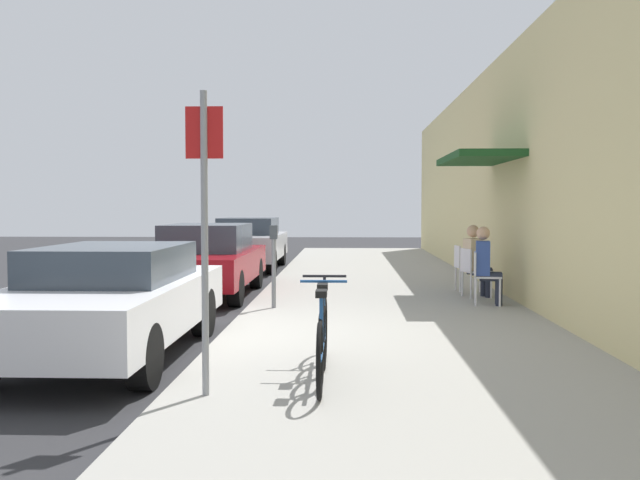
% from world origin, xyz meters
% --- Properties ---
extents(ground_plane, '(60.00, 60.00, 0.00)m').
position_xyz_m(ground_plane, '(0.00, 0.00, 0.00)').
color(ground_plane, '#2D2D30').
extents(sidewalk_slab, '(4.50, 32.00, 0.12)m').
position_xyz_m(sidewalk_slab, '(2.25, 2.00, 0.06)').
color(sidewalk_slab, '#9E9B93').
rests_on(sidewalk_slab, ground_plane).
extents(building_facade, '(1.40, 32.00, 4.59)m').
position_xyz_m(building_facade, '(4.64, 2.01, 2.30)').
color(building_facade, beige).
rests_on(building_facade, ground_plane).
extents(parked_car_0, '(1.80, 4.40, 1.29)m').
position_xyz_m(parked_car_0, '(-1.10, -1.00, 0.68)').
color(parked_car_0, silver).
rests_on(parked_car_0, ground_plane).
extents(parked_car_1, '(1.80, 4.40, 1.39)m').
position_xyz_m(parked_car_1, '(-1.10, 4.46, 0.72)').
color(parked_car_1, maroon).
rests_on(parked_car_1, ground_plane).
extents(parked_car_2, '(1.80, 4.40, 1.42)m').
position_xyz_m(parked_car_2, '(-1.10, 10.22, 0.74)').
color(parked_car_2, '#B7B7BC').
rests_on(parked_car_2, ground_plane).
extents(parking_meter, '(0.12, 0.10, 1.32)m').
position_xyz_m(parking_meter, '(0.45, 2.16, 0.89)').
color(parking_meter, slate).
rests_on(parking_meter, sidewalk_slab).
extents(street_sign, '(0.32, 0.06, 2.60)m').
position_xyz_m(street_sign, '(0.40, -2.98, 1.64)').
color(street_sign, gray).
rests_on(street_sign, sidewalk_slab).
extents(bicycle_0, '(0.46, 1.71, 0.90)m').
position_xyz_m(bicycle_0, '(1.38, -2.05, 0.48)').
color(bicycle_0, black).
rests_on(bicycle_0, sidewalk_slab).
extents(bicycle_1, '(0.46, 1.71, 0.90)m').
position_xyz_m(bicycle_1, '(1.39, -2.56, 0.48)').
color(bicycle_1, black).
rests_on(bicycle_1, sidewalk_slab).
extents(cafe_chair_0, '(0.51, 0.51, 0.87)m').
position_xyz_m(cafe_chair_0, '(3.86, 2.64, 0.62)').
color(cafe_chair_0, silver).
rests_on(cafe_chair_0, sidewalk_slab).
extents(seated_patron_0, '(0.47, 0.41, 1.29)m').
position_xyz_m(seated_patron_0, '(3.92, 2.63, 0.82)').
color(seated_patron_0, '#232838').
rests_on(seated_patron_0, sidewalk_slab).
extents(cafe_chair_1, '(0.53, 0.53, 0.87)m').
position_xyz_m(cafe_chair_1, '(3.86, 3.56, 0.62)').
color(cafe_chair_1, silver).
rests_on(cafe_chair_1, sidewalk_slab).
extents(seated_patron_1, '(0.49, 0.44, 1.29)m').
position_xyz_m(seated_patron_1, '(3.92, 3.57, 0.82)').
color(seated_patron_1, '#232838').
rests_on(seated_patron_1, sidewalk_slab).
extents(cafe_chair_2, '(0.47, 0.47, 0.87)m').
position_xyz_m(cafe_chair_2, '(3.86, 4.47, 0.62)').
color(cafe_chair_2, silver).
rests_on(cafe_chair_2, sidewalk_slab).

